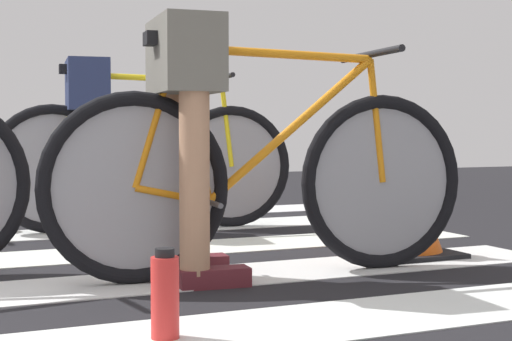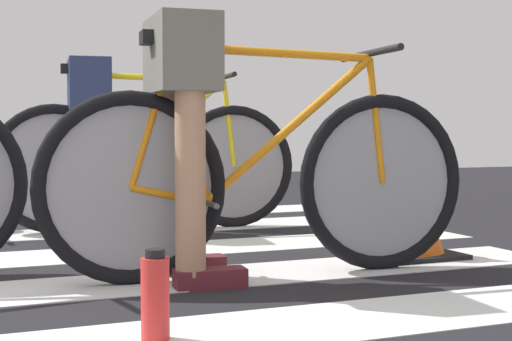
# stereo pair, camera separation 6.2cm
# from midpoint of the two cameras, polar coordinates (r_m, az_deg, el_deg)

# --- Properties ---
(bicycle_1_of_4) EXTENTS (1.73, 0.52, 0.93)m
(bicycle_1_of_4) POSITION_cam_midpoint_polar(r_m,az_deg,el_deg) (2.98, 0.08, -0.56)
(bicycle_1_of_4) COLOR black
(bicycle_1_of_4) RESTS_ON ground
(cyclist_1_of_4) EXTENTS (0.34, 0.43, 0.99)m
(cyclist_1_of_4) POSITION_cam_midpoint_polar(r_m,az_deg,el_deg) (2.89, -5.76, 4.35)
(cyclist_1_of_4) COLOR #A87A5B
(cyclist_1_of_4) RESTS_ON ground
(bicycle_3_of_4) EXTENTS (1.73, 0.52, 0.93)m
(bicycle_3_of_4) POSITION_cam_midpoint_polar(r_m,az_deg,el_deg) (4.42, -8.66, 0.55)
(bicycle_3_of_4) COLOR black
(bicycle_3_of_4) RESTS_ON ground
(cyclist_3_of_4) EXTENTS (0.36, 0.43, 0.96)m
(cyclist_3_of_4) POSITION_cam_midpoint_polar(r_m,az_deg,el_deg) (4.39, -12.71, 3.60)
(cyclist_3_of_4) COLOR brown
(cyclist_3_of_4) RESTS_ON ground
(water_bottle) EXTENTS (0.08, 0.08, 0.25)m
(water_bottle) POSITION_cam_midpoint_polar(r_m,az_deg,el_deg) (2.13, -7.56, -9.27)
(water_bottle) COLOR red
(water_bottle) RESTS_ON ground
(traffic_cone) EXTENTS (0.42, 0.42, 0.48)m
(traffic_cone) POSITION_cam_midpoint_polar(r_m,az_deg,el_deg) (3.55, 10.50, -2.59)
(traffic_cone) COLOR black
(traffic_cone) RESTS_ON ground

